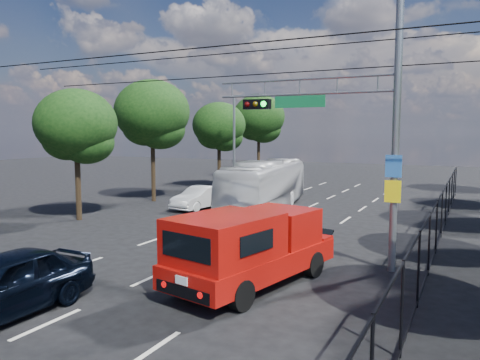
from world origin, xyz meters
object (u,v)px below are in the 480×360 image
Objects in this scene: red_pickup at (251,246)px; white_van at (200,198)px; signal_mast at (358,108)px; white_bus at (265,185)px; navy_hatchback at (2,285)px.

red_pickup is 1.58× the size of white_van.
signal_mast is 12.33m from white_bus.
red_pickup reaches higher than navy_hatchback.
white_van is at bearing 105.18° from navy_hatchback.
white_bus is at bearing 112.05° from red_pickup.
red_pickup is 0.62× the size of white_bus.
navy_hatchback is at bearing -69.20° from white_van.
white_van is (-8.58, 11.12, -0.53)m from red_pickup.
signal_mast is 14.05m from white_van.
white_bus is at bearing 28.24° from white_van.
navy_hatchback is (-6.60, -8.14, -4.45)m from signal_mast.
red_pickup is 14.05m from white_van.
signal_mast reaches higher than white_van.
red_pickup is at bearing 47.80° from navy_hatchback.
red_pickup is (-2.21, -3.36, -4.05)m from signal_mast.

